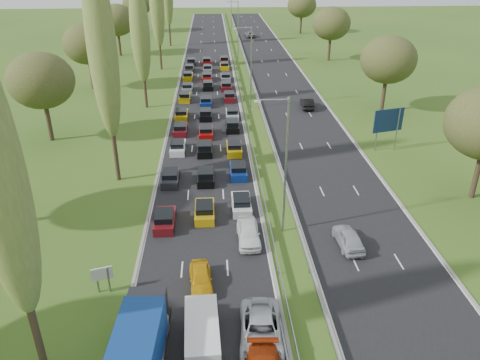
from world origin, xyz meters
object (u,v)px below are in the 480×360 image
object	(u,v)px
blue_lorry	(139,349)
white_van_rear	(202,333)
near_car_2	(145,347)
direction_sign	(388,122)
info_sign	(102,276)

from	to	relation	value
blue_lorry	white_van_rear	xyz separation A→B (m)	(3.51, 1.88, -0.86)
near_car_2	blue_lorry	size ratio (longest dim) A/B	0.64
near_car_2	direction_sign	bearing A→B (deg)	51.05
white_van_rear	direction_sign	distance (m)	37.07
near_car_2	blue_lorry	world-z (taller)	blue_lorry
white_van_rear	direction_sign	world-z (taller)	direction_sign
white_van_rear	near_car_2	bearing A→B (deg)	-171.38
blue_lorry	info_sign	distance (m)	8.23
white_van_rear	direction_sign	bearing A→B (deg)	51.75
white_van_rear	info_sign	world-z (taller)	info_sign
info_sign	direction_sign	xyz separation A→B (m)	(28.80, 24.44, 2.20)
near_car_2	info_sign	distance (m)	7.20
near_car_2	blue_lorry	xyz separation A→B (m)	(-0.07, -1.21, 1.13)
info_sign	white_van_rear	bearing A→B (deg)	-37.82
white_van_rear	direction_sign	size ratio (longest dim) A/B	0.99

